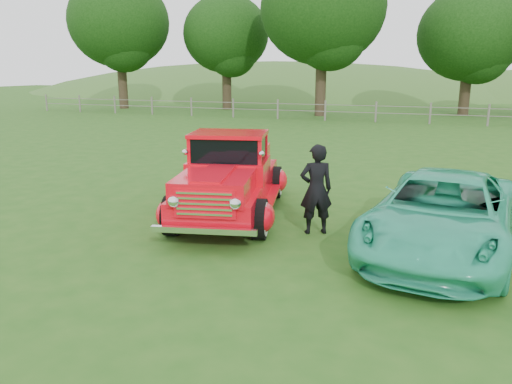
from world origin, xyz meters
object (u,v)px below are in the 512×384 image
(teal_sedan, at_px, (443,214))
(tree_far_west, at_px, (119,22))
(tree_near_west, at_px, (323,8))
(red_pickup, at_px, (230,178))
(tree_mid_west, at_px, (226,34))
(man, at_px, (316,189))
(tree_near_east, at_px, (471,34))

(teal_sedan, bearing_deg, tree_far_west, 141.10)
(tree_near_west, distance_m, red_pickup, 24.42)
(red_pickup, bearing_deg, tree_mid_west, 101.01)
(tree_near_west, xyz_separation_m, man, (5.38, -24.04, -5.94))
(tree_far_west, relative_size, red_pickup, 1.90)
(tree_far_west, bearing_deg, teal_sedan, -46.94)
(tree_mid_west, height_order, tree_near_east, tree_mid_west)
(red_pickup, distance_m, teal_sedan, 4.35)
(tree_near_west, relative_size, teal_sedan, 2.18)
(tree_far_west, xyz_separation_m, red_pickup, (19.38, -24.43, -5.69))
(tree_far_west, distance_m, red_pickup, 31.69)
(tree_mid_west, distance_m, red_pickup, 29.16)
(tree_far_west, xyz_separation_m, man, (21.38, -25.04, -5.63))
(tree_near_east, distance_m, teal_sedan, 28.69)
(tree_near_west, distance_m, man, 25.34)
(tree_near_west, distance_m, tree_near_east, 9.97)
(tree_near_east, distance_m, red_pickup, 28.35)
(teal_sedan, bearing_deg, tree_mid_west, 127.85)
(tree_near_east, bearing_deg, tree_near_west, -156.04)
(tree_far_west, xyz_separation_m, tree_near_west, (16.00, -1.00, 0.31))
(man, bearing_deg, tree_near_east, -124.50)
(tree_far_west, xyz_separation_m, tree_mid_west, (8.00, 2.00, -0.94))
(tree_near_east, relative_size, red_pickup, 1.59)
(tree_far_west, distance_m, teal_sedan, 35.10)
(tree_mid_west, relative_size, man, 4.95)
(tree_mid_west, distance_m, tree_near_east, 17.03)
(red_pickup, distance_m, man, 2.10)
(tree_far_west, bearing_deg, tree_mid_west, 14.04)
(tree_near_east, height_order, teal_sedan, tree_near_east)
(tree_mid_west, height_order, red_pickup, tree_mid_west)
(red_pickup, bearing_deg, teal_sedan, -23.78)
(tree_near_east, relative_size, teal_sedan, 1.74)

